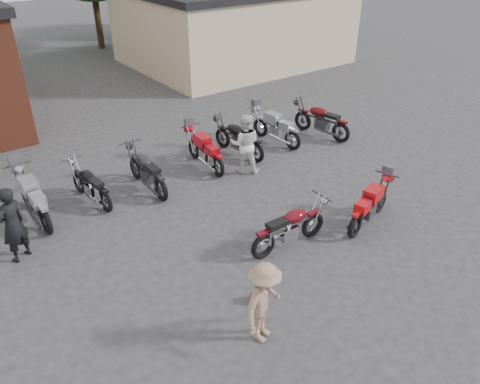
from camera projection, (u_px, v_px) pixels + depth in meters
ground at (318, 264)px, 10.03m from camera, size 90.00×90.00×0.00m
stucco_building at (233, 27)px, 24.00m from camera, size 10.00×8.00×3.50m
vintage_motorcycle at (291, 225)px, 10.31m from camera, size 1.99×0.70×1.14m
sportbike at (370, 203)px, 11.13m from camera, size 2.02×1.13×1.11m
helmet at (256, 296)px, 8.98m from camera, size 0.29×0.29×0.24m
person_dark at (12, 225)px, 9.78m from camera, size 0.75×0.67×1.73m
person_light at (245, 144)px, 13.34m from camera, size 1.09×1.05×1.76m
person_tan at (264, 303)px, 7.87m from camera, size 1.18×0.95×1.59m
row_bike_1 at (33, 197)px, 11.27m from camera, size 0.75×2.16×1.24m
row_bike_2 at (90, 183)px, 12.03m from camera, size 0.86×1.92×1.07m
row_bike_3 at (146, 169)px, 12.59m from camera, size 0.69×2.07×1.20m
row_bike_4 at (205, 149)px, 13.77m from camera, size 0.78×2.02×1.15m
row_bike_5 at (238, 136)px, 14.52m from camera, size 0.94×2.15×1.21m
row_bike_6 at (276, 126)px, 15.31m from camera, size 0.88×2.09×1.18m
row_bike_7 at (321, 118)px, 15.80m from camera, size 1.07×2.25×1.25m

